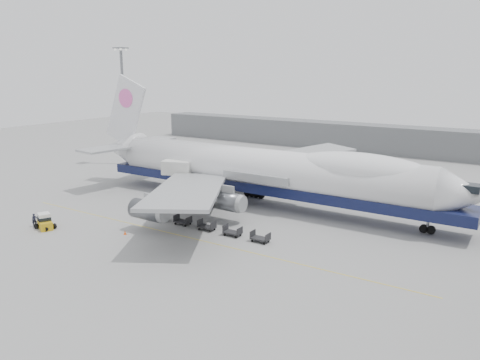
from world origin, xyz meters
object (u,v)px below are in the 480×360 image
Objects in this scene: airliner at (265,170)px; baggage_tug at (45,222)px; ground_worker at (34,220)px; catering_truck at (178,177)px.

baggage_tug is (-19.21, -25.62, -4.71)m from airliner.
airliner is at bearing -4.31° from ground_worker.
airliner reaches higher than baggage_tug.
airliner is at bearing 78.02° from baggage_tug.
catering_truck reaches higher than ground_worker.
ground_worker is (-21.10, -25.88, -4.72)m from airliner.
baggage_tug is 1.78× the size of ground_worker.
catering_truck is 3.40× the size of ground_worker.
ground_worker is at bearing -147.54° from baggage_tug.
ground_worker is (-1.89, -0.25, -0.02)m from baggage_tug.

